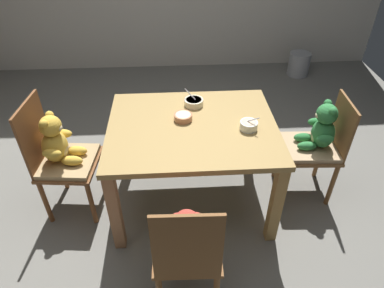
% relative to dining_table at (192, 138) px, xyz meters
% --- Properties ---
extents(ground_plane, '(5.20, 5.20, 0.04)m').
position_rel_dining_table_xyz_m(ground_plane, '(0.00, 0.00, -0.63)').
color(ground_plane, slate).
extents(dining_table, '(1.18, 0.95, 0.72)m').
position_rel_dining_table_xyz_m(dining_table, '(0.00, 0.00, 0.00)').
color(dining_table, olive).
rests_on(dining_table, ground_plane).
extents(teddy_chair_near_front, '(0.39, 0.39, 0.91)m').
position_rel_dining_table_xyz_m(teddy_chair_near_front, '(-0.08, -0.84, -0.08)').
color(teddy_chair_near_front, brown).
rests_on(teddy_chair_near_front, ground_plane).
extents(teddy_chair_near_left, '(0.44, 0.46, 0.93)m').
position_rel_dining_table_xyz_m(teddy_chair_near_left, '(-0.95, -0.00, -0.06)').
color(teddy_chair_near_left, brown).
rests_on(teddy_chair_near_left, ground_plane).
extents(teddy_chair_near_right, '(0.44, 0.41, 0.85)m').
position_rel_dining_table_xyz_m(teddy_chair_near_right, '(0.95, 0.04, -0.07)').
color(teddy_chair_near_right, brown).
rests_on(teddy_chair_near_right, ground_plane).
extents(porridge_bowl_cream_far_center, '(0.14, 0.14, 0.12)m').
position_rel_dining_table_xyz_m(porridge_bowl_cream_far_center, '(0.03, 0.27, 0.14)').
color(porridge_bowl_cream_far_center, beige).
rests_on(porridge_bowl_cream_far_center, dining_table).
extents(porridge_bowl_white_near_right, '(0.12, 0.12, 0.12)m').
position_rel_dining_table_xyz_m(porridge_bowl_white_near_right, '(0.38, -0.07, 0.14)').
color(porridge_bowl_white_near_right, silver).
rests_on(porridge_bowl_white_near_right, dining_table).
extents(porridge_bowl_terracotta_center, '(0.13, 0.13, 0.05)m').
position_rel_dining_table_xyz_m(porridge_bowl_terracotta_center, '(-0.06, 0.08, 0.13)').
color(porridge_bowl_terracotta_center, '#B67553').
rests_on(porridge_bowl_terracotta_center, dining_table).
extents(metal_pail, '(0.27, 0.27, 0.30)m').
position_rel_dining_table_xyz_m(metal_pail, '(1.53, 2.15, -0.46)').
color(metal_pail, '#93969B').
rests_on(metal_pail, ground_plane).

